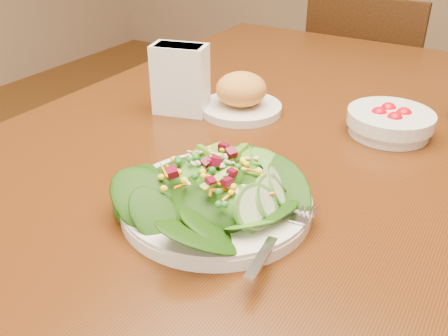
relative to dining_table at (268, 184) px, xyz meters
The scene contains 6 objects.
dining_table is the anchor object (origin of this frame).
chair_far 0.98m from the dining_table, 95.72° to the left, with size 0.39×0.40×0.84m.
salad_plate 0.28m from the dining_table, 78.36° to the right, with size 0.26×0.26×0.07m.
bread_plate 0.17m from the dining_table, 146.72° to the left, with size 0.16×0.16×0.08m.
tomato_bowl 0.24m from the dining_table, 32.62° to the left, with size 0.15×0.15×0.05m.
napkin_holder 0.26m from the dining_table, behind, with size 0.11×0.08×0.13m.
Camera 1 is at (0.34, -0.72, 1.13)m, focal length 40.00 mm.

